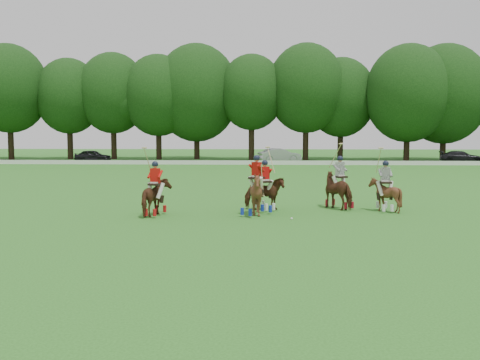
{
  "coord_description": "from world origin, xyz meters",
  "views": [
    {
      "loc": [
        1.42,
        -17.86,
        3.37
      ],
      "look_at": [
        0.46,
        4.2,
        1.4
      ],
      "focal_mm": 40.0,
      "sensor_mm": 36.0,
      "label": 1
    }
  ],
  "objects_px": {
    "polo_red_a": "(155,196)",
    "polo_stripe_a": "(340,190)",
    "polo_red_c": "(257,193)",
    "car_right": "(461,157)",
    "polo_stripe_b": "(385,194)",
    "car_left": "(93,156)",
    "car_mid": "(280,155)",
    "polo_red_b": "(265,193)",
    "polo_ball": "(292,219)"
  },
  "relations": [
    {
      "from": "car_right",
      "to": "polo_red_b",
      "type": "height_order",
      "value": "polo_red_b"
    },
    {
      "from": "car_mid",
      "to": "polo_red_c",
      "type": "xyz_separation_m",
      "value": [
        -2.11,
        -38.83,
        0.11
      ]
    },
    {
      "from": "car_mid",
      "to": "polo_ball",
      "type": "height_order",
      "value": "car_mid"
    },
    {
      "from": "polo_red_c",
      "to": "polo_stripe_a",
      "type": "height_order",
      "value": "polo_stripe_a"
    },
    {
      "from": "polo_red_a",
      "to": "polo_red_b",
      "type": "relative_size",
      "value": 1.01
    },
    {
      "from": "polo_red_b",
      "to": "polo_red_c",
      "type": "height_order",
      "value": "polo_red_b"
    },
    {
      "from": "car_right",
      "to": "polo_red_b",
      "type": "distance_m",
      "value": 43.33
    },
    {
      "from": "car_mid",
      "to": "polo_stripe_b",
      "type": "height_order",
      "value": "polo_stripe_b"
    },
    {
      "from": "car_mid",
      "to": "polo_red_a",
      "type": "bearing_deg",
      "value": 153.95
    },
    {
      "from": "polo_red_c",
      "to": "polo_stripe_b",
      "type": "relative_size",
      "value": 0.91
    },
    {
      "from": "polo_red_a",
      "to": "polo_stripe_b",
      "type": "xyz_separation_m",
      "value": [
        9.55,
        1.63,
        -0.02
      ]
    },
    {
      "from": "polo_ball",
      "to": "polo_stripe_b",
      "type": "bearing_deg",
      "value": 30.15
    },
    {
      "from": "polo_red_c",
      "to": "polo_stripe_a",
      "type": "distance_m",
      "value": 4.22
    },
    {
      "from": "polo_ball",
      "to": "car_right",
      "type": "bearing_deg",
      "value": 62.32
    },
    {
      "from": "polo_red_b",
      "to": "polo_ball",
      "type": "bearing_deg",
      "value": -67.33
    },
    {
      "from": "polo_red_c",
      "to": "polo_stripe_b",
      "type": "bearing_deg",
      "value": 13.89
    },
    {
      "from": "car_mid",
      "to": "polo_red_a",
      "type": "distance_m",
      "value": 39.59
    },
    {
      "from": "car_left",
      "to": "polo_red_b",
      "type": "distance_m",
      "value": 42.18
    },
    {
      "from": "polo_stripe_b",
      "to": "polo_stripe_a",
      "type": "bearing_deg",
      "value": 157.09
    },
    {
      "from": "polo_red_a",
      "to": "polo_stripe_a",
      "type": "height_order",
      "value": "polo_stripe_a"
    },
    {
      "from": "polo_stripe_a",
      "to": "car_mid",
      "type": "bearing_deg",
      "value": 92.4
    },
    {
      "from": "car_right",
      "to": "polo_red_a",
      "type": "xyz_separation_m",
      "value": [
        -26.36,
        -39.1,
        0.13
      ]
    },
    {
      "from": "polo_red_b",
      "to": "polo_ball",
      "type": "xyz_separation_m",
      "value": [
        1.04,
        -2.48,
        -0.72
      ]
    },
    {
      "from": "polo_red_c",
      "to": "polo_red_a",
      "type": "bearing_deg",
      "value": -176.13
    },
    {
      "from": "car_mid",
      "to": "polo_stripe_b",
      "type": "xyz_separation_m",
      "value": [
        3.35,
        -37.48,
        -0.02
      ]
    },
    {
      "from": "car_mid",
      "to": "polo_stripe_b",
      "type": "bearing_deg",
      "value": 168.06
    },
    {
      "from": "car_mid",
      "to": "polo_stripe_a",
      "type": "height_order",
      "value": "polo_stripe_a"
    },
    {
      "from": "polo_stripe_b",
      "to": "polo_ball",
      "type": "height_order",
      "value": "polo_stripe_b"
    },
    {
      "from": "car_right",
      "to": "polo_red_c",
      "type": "distance_m",
      "value": 44.77
    },
    {
      "from": "car_right",
      "to": "polo_red_c",
      "type": "bearing_deg",
      "value": 160.32
    },
    {
      "from": "polo_ball",
      "to": "polo_red_b",
      "type": "bearing_deg",
      "value": 112.67
    },
    {
      "from": "polo_stripe_b",
      "to": "car_right",
      "type": "bearing_deg",
      "value": 65.84
    },
    {
      "from": "car_mid",
      "to": "polo_red_b",
      "type": "distance_m",
      "value": 37.41
    },
    {
      "from": "car_mid",
      "to": "polo_red_a",
      "type": "height_order",
      "value": "polo_red_a"
    },
    {
      "from": "polo_red_a",
      "to": "polo_red_b",
      "type": "bearing_deg",
      "value": 21.46
    },
    {
      "from": "car_left",
      "to": "car_mid",
      "type": "relative_size",
      "value": 0.85
    },
    {
      "from": "polo_stripe_b",
      "to": "polo_ball",
      "type": "xyz_separation_m",
      "value": [
        -4.09,
        -2.38,
        -0.72
      ]
    },
    {
      "from": "car_mid",
      "to": "polo_ball",
      "type": "distance_m",
      "value": 39.87
    },
    {
      "from": "polo_red_a",
      "to": "polo_red_c",
      "type": "bearing_deg",
      "value": 3.87
    },
    {
      "from": "car_mid",
      "to": "polo_red_b",
      "type": "height_order",
      "value": "polo_red_b"
    },
    {
      "from": "polo_red_a",
      "to": "car_right",
      "type": "bearing_deg",
      "value": 56.02
    },
    {
      "from": "polo_red_b",
      "to": "polo_ball",
      "type": "height_order",
      "value": "polo_red_b"
    },
    {
      "from": "car_left",
      "to": "polo_red_c",
      "type": "xyz_separation_m",
      "value": [
        19.23,
        -38.83,
        0.21
      ]
    },
    {
      "from": "car_mid",
      "to": "car_right",
      "type": "relative_size",
      "value": 1.06
    },
    {
      "from": "car_mid",
      "to": "polo_red_b",
      "type": "relative_size",
      "value": 1.77
    },
    {
      "from": "car_left",
      "to": "polo_red_a",
      "type": "xyz_separation_m",
      "value": [
        15.15,
        -39.1,
        0.1
      ]
    },
    {
      "from": "car_right",
      "to": "polo_stripe_b",
      "type": "relative_size",
      "value": 1.68
    },
    {
      "from": "car_left",
      "to": "polo_red_a",
      "type": "bearing_deg",
      "value": -155.01
    },
    {
      "from": "polo_red_c",
      "to": "polo_stripe_a",
      "type": "bearing_deg",
      "value": 30.14
    },
    {
      "from": "polo_red_b",
      "to": "polo_ball",
      "type": "relative_size",
      "value": 30.2
    }
  ]
}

